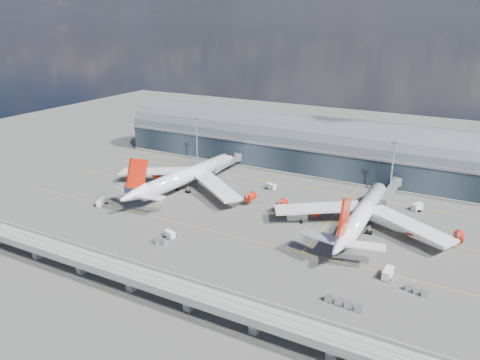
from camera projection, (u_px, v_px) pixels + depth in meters
The scene contains 19 objects.
ground at pixel (227, 221), 181.16m from camera, with size 500.00×500.00×0.00m, color #474744.
taxi_lines at pixel (253, 202), 199.46m from camera, with size 200.00×80.12×0.01m.
terminal at pixel (302, 146), 241.96m from camera, with size 200.00×30.00×28.00m.
guideway at pixel (130, 274), 133.87m from camera, with size 220.00×8.50×7.20m.
floodlight_mast_left at pixel (197, 140), 244.77m from camera, with size 3.00×0.70×25.70m.
floodlight_mast_right at pixel (392, 169), 199.56m from camera, with size 3.00×0.70×25.70m.
airliner_left at pixel (184, 177), 211.14m from camera, with size 72.32×76.04×23.16m.
airliner_right at pixel (362, 215), 172.25m from camera, with size 69.10×72.20×22.94m.
jet_bridge_left at pixel (228, 162), 237.08m from camera, with size 4.40×28.00×7.25m.
jet_bridge_right at pixel (391, 190), 198.71m from camera, with size 4.40×32.00×7.25m.
service_truck_0 at pixel (101, 202), 196.19m from camera, with size 4.40×6.50×2.57m.
service_truck_1 at pixel (170, 234), 167.44m from camera, with size 4.84×3.31×2.57m.
service_truck_2 at pixel (297, 217), 181.47m from camera, with size 7.90×5.81×2.83m.
service_truck_3 at pixel (388, 273), 141.81m from camera, with size 2.66×6.08×2.90m.
service_truck_4 at pixel (417, 207), 191.20m from camera, with size 4.20×5.57×2.94m.
service_truck_5 at pixel (271, 186), 214.43m from camera, with size 5.61×3.74×2.53m.
cargo_train_0 at pixel (160, 242), 162.76m from camera, with size 5.76×3.30×1.87m.
cargo_train_1 at pixel (344, 303), 127.97m from camera, with size 11.27×2.74×1.86m.
cargo_train_2 at pixel (417, 291), 134.03m from camera, with size 7.03×2.98×1.54m.
Camera 1 is at (83.88, -142.82, 75.29)m, focal length 35.00 mm.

